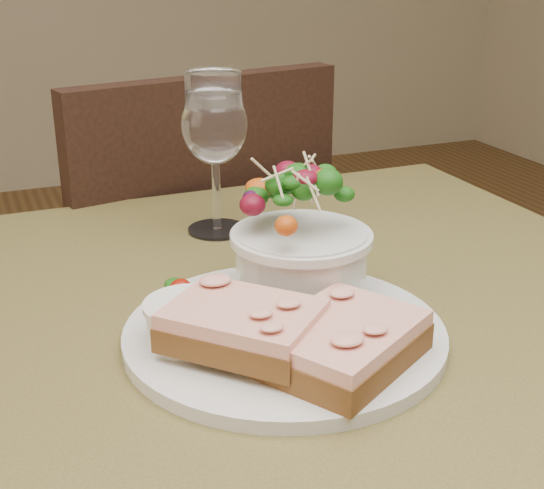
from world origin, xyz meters
name	(u,v)px	position (x,y,z in m)	size (l,w,h in m)	color
cafe_table	(295,410)	(0.00, 0.00, 0.65)	(0.80, 0.80, 0.75)	#48411E
chair_far	(172,394)	(0.03, 0.61, 0.29)	(0.49, 0.49, 0.90)	black
dinner_plate	(284,334)	(-0.03, -0.04, 0.76)	(0.28, 0.28, 0.01)	silver
sandwich_front	(343,343)	(-0.01, -0.11, 0.78)	(0.16, 0.15, 0.03)	#462712
sandwich_back	(243,325)	(-0.07, -0.06, 0.79)	(0.15, 0.15, 0.03)	#462712
ramekin	(189,320)	(-0.11, -0.03, 0.78)	(0.07, 0.07, 0.04)	silver
salad_bowl	(301,234)	(0.02, 0.02, 0.82)	(0.12, 0.12, 0.13)	silver
garnish	(189,289)	(-0.09, 0.05, 0.77)	(0.05, 0.04, 0.02)	#0C380A
wine_glass	(215,130)	(0.00, 0.24, 0.87)	(0.08, 0.08, 0.18)	white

